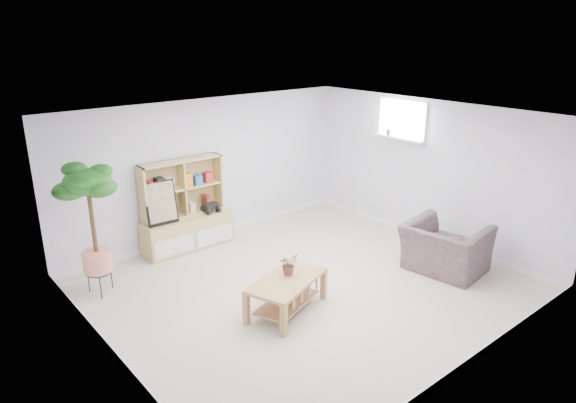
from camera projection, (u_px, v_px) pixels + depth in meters
floor at (305, 286)px, 7.30m from camera, size 5.50×5.00×0.01m
ceiling at (307, 118)px, 6.53m from camera, size 5.50×5.00×0.01m
walls at (306, 207)px, 6.91m from camera, size 5.51×5.01×2.40m
baseboard at (305, 283)px, 7.28m from camera, size 5.50×5.00×0.10m
window at (402, 120)px, 8.75m from camera, size 0.10×0.98×0.68m
window_sill at (399, 138)px, 8.82m from camera, size 0.14×1.00×0.04m
storage_unit at (186, 206)px, 8.32m from camera, size 1.50×0.51×1.50m
poster at (161, 203)px, 7.95m from camera, size 0.51×0.14×0.69m
toy_truck at (211, 207)px, 8.54m from camera, size 0.35×0.25×0.18m
coffee_table at (287, 295)px, 6.60m from camera, size 1.26×0.95×0.46m
table_plant at (288, 264)px, 6.61m from camera, size 0.29×0.27×0.28m
floor_tree at (94, 231)px, 6.82m from camera, size 0.80×0.80×1.85m
armchair at (445, 245)px, 7.63m from camera, size 1.12×1.25×0.84m
sill_plant at (390, 129)px, 8.93m from camera, size 0.14×0.13×0.23m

